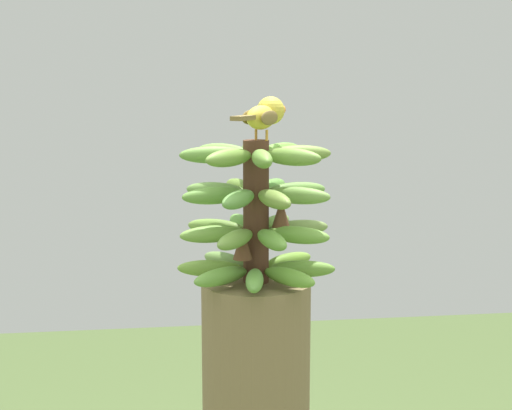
{
  "coord_description": "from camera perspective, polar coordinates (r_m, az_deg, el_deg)",
  "views": [
    {
      "loc": [
        -0.19,
        -1.44,
        1.78
      ],
      "look_at": [
        0.0,
        0.0,
        1.54
      ],
      "focal_mm": 55.12,
      "sensor_mm": 36.0,
      "label": 1
    }
  ],
  "objects": [
    {
      "name": "banana_bunch",
      "position": [
        1.47,
        0.01,
        -0.55
      ],
      "size": [
        0.3,
        0.3,
        0.27
      ],
      "color": "#4C2D1E",
      "rests_on": "banana_tree"
    },
    {
      "name": "perched_bird",
      "position": [
        1.46,
        0.66,
        6.6
      ],
      "size": [
        0.12,
        0.16,
        0.08
      ],
      "color": "#C68933",
      "rests_on": "banana_bunch"
    }
  ]
}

